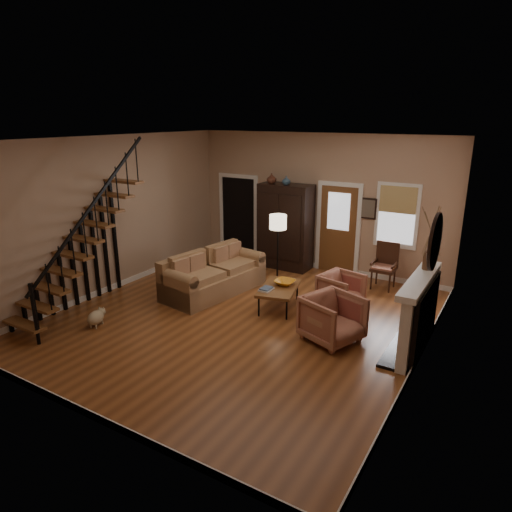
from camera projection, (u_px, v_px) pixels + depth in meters
The scene contains 15 objects.
room at pixel (268, 221), 9.85m from camera, with size 7.00×7.33×3.30m.
staircase at pixel (76, 233), 8.48m from camera, with size 0.94×2.80×3.20m, color brown, non-canonical shape.
fireplace at pixel (421, 308), 7.30m from camera, with size 0.33×1.95×2.30m.
armoire at pixel (285, 227), 11.26m from camera, with size 1.30×0.60×2.10m, color black, non-canonical shape.
vase_a at pixel (272, 178), 11.00m from camera, with size 0.24×0.24×0.25m, color #4C2619.
vase_b at pixel (286, 180), 10.81m from camera, with size 0.20×0.20×0.21m, color #334C60.
sofa at pixel (214, 273), 9.79m from camera, with size 1.00×2.33×0.87m, color #966C44, non-canonical shape.
coffee_table at pixel (279, 297), 9.07m from camera, with size 0.68×1.16×0.45m, color brown, non-canonical shape.
bowl at pixel (285, 282), 9.09m from camera, with size 0.40×0.40×0.10m, color orange.
books at pixel (266, 289), 8.81m from camera, with size 0.21×0.29×0.05m, color beige, non-canonical shape.
armchair_left at pixel (333, 319), 7.69m from camera, with size 0.86×0.89×0.81m, color brown.
armchair_right at pixel (341, 291), 9.08m from camera, with size 0.74×0.76×0.69m, color brown.
floor_lamp at pixel (278, 251), 10.03m from camera, with size 0.38×0.38×1.64m, color black, non-canonical shape.
side_chair at pixel (384, 266), 10.01m from camera, with size 0.54×0.54×1.02m, color #351C10, non-canonical shape.
dog at pixel (96, 319), 8.28m from camera, with size 0.25×0.42×0.30m, color tan, non-canonical shape.
Camera 1 is at (4.32, -6.63, 3.70)m, focal length 32.00 mm.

